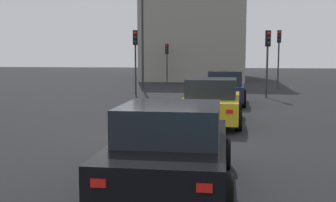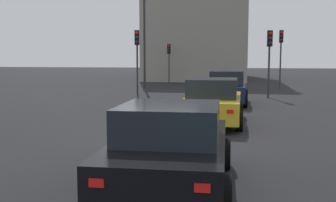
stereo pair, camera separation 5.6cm
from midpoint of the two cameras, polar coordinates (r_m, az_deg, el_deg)
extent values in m
cube|color=black|center=(11.87, -1.94, -5.33)|extent=(160.00, 160.00, 0.20)
cube|color=#141E4C|center=(19.78, 8.58, 1.34)|extent=(4.31, 1.83, 0.72)
cube|color=#1E232B|center=(19.52, 8.58, 3.32)|extent=(1.95, 1.59, 0.67)
cylinder|color=black|center=(21.11, 11.15, 0.79)|extent=(0.64, 0.23, 0.64)
cylinder|color=black|center=(21.19, 6.35, 0.89)|extent=(0.64, 0.23, 0.64)
cylinder|color=black|center=(18.46, 11.12, 0.03)|extent=(0.64, 0.23, 0.64)
cylinder|color=black|center=(18.55, 5.63, 0.14)|extent=(0.64, 0.23, 0.64)
cube|color=maroon|center=(17.60, 10.32, 1.14)|extent=(0.03, 0.20, 0.11)
cube|color=maroon|center=(17.67, 6.18, 1.22)|extent=(0.03, 0.20, 0.11)
cube|color=gold|center=(13.94, 6.59, -0.73)|extent=(4.47, 1.86, 0.68)
cube|color=#1E232B|center=(13.65, 6.56, 1.89)|extent=(2.01, 1.64, 0.63)
cylinder|color=black|center=(15.31, 10.42, -1.22)|extent=(0.64, 0.22, 0.64)
cylinder|color=black|center=(15.43, 3.51, -1.07)|extent=(0.64, 0.22, 0.64)
cylinder|color=black|center=(12.57, 10.35, -2.82)|extent=(0.64, 0.22, 0.64)
cylinder|color=black|center=(12.72, 1.94, -2.62)|extent=(0.64, 0.22, 0.64)
cube|color=red|center=(11.66, 9.08, -1.51)|extent=(0.03, 0.20, 0.11)
cube|color=red|center=(11.78, 2.56, -1.37)|extent=(0.03, 0.20, 0.11)
cube|color=black|center=(7.05, 0.73, -7.70)|extent=(4.19, 2.02, 0.64)
cube|color=#1E232B|center=(6.72, 0.50, -3.02)|extent=(1.92, 1.71, 0.59)
cylinder|color=black|center=(8.29, 8.38, -7.47)|extent=(0.65, 0.24, 0.64)
cylinder|color=black|center=(8.50, -4.38, -7.09)|extent=(0.65, 0.24, 0.64)
cylinder|color=black|center=(5.84, 8.32, -13.40)|extent=(0.65, 0.24, 0.64)
cylinder|color=black|center=(6.12, -9.83, -12.48)|extent=(0.65, 0.24, 0.64)
cube|color=red|center=(4.97, 5.27, -12.36)|extent=(0.04, 0.20, 0.11)
cube|color=red|center=(5.21, -9.94, -11.54)|extent=(0.04, 0.20, 0.11)
cylinder|color=#2D2D30|center=(24.78, -4.36, 4.48)|extent=(0.11, 0.11, 3.06)
cube|color=black|center=(24.74, -4.42, 9.06)|extent=(0.24, 0.31, 0.90)
sphere|color=red|center=(24.64, -4.45, 9.70)|extent=(0.20, 0.20, 0.20)
sphere|color=black|center=(24.63, -4.45, 9.07)|extent=(0.20, 0.20, 0.20)
sphere|color=black|center=(24.61, -4.44, 8.44)|extent=(0.20, 0.20, 0.20)
cylinder|color=#2D2D30|center=(23.30, 14.33, 4.01)|extent=(0.11, 0.11, 2.91)
cube|color=black|center=(23.25, 14.49, 8.69)|extent=(0.24, 0.30, 0.90)
sphere|color=red|center=(23.16, 14.57, 9.37)|extent=(0.20, 0.20, 0.20)
sphere|color=black|center=(23.14, 14.55, 8.71)|extent=(0.20, 0.20, 0.20)
sphere|color=black|center=(23.13, 14.53, 8.04)|extent=(0.20, 0.20, 0.20)
cylinder|color=#2D2D30|center=(30.45, 15.88, 4.88)|extent=(0.11, 0.11, 3.38)
cube|color=black|center=(30.43, 16.02, 8.91)|extent=(0.21, 0.28, 0.90)
sphere|color=red|center=(30.33, 16.05, 9.43)|extent=(0.20, 0.20, 0.20)
sphere|color=black|center=(30.32, 16.04, 8.92)|extent=(0.20, 0.20, 0.20)
sphere|color=black|center=(30.31, 16.02, 8.41)|extent=(0.20, 0.20, 0.20)
cylinder|color=#2D2D30|center=(36.21, 0.19, 4.70)|extent=(0.11, 0.11, 2.63)
cube|color=black|center=(36.15, 0.17, 7.50)|extent=(0.21, 0.28, 0.90)
sphere|color=red|center=(36.05, 0.14, 7.93)|extent=(0.20, 0.20, 0.20)
sphere|color=black|center=(36.04, 0.14, 7.50)|extent=(0.20, 0.20, 0.20)
sphere|color=black|center=(36.03, 0.14, 7.07)|extent=(0.20, 0.20, 0.20)
cylinder|color=#2D2D30|center=(29.20, -3.36, 10.10)|extent=(0.16, 0.16, 8.51)
cube|color=gray|center=(44.85, 4.87, 11.40)|extent=(15.92, 10.00, 12.69)
camera|label=1|loc=(0.03, -89.81, 0.02)|focal=42.44mm
camera|label=2|loc=(0.03, 90.19, -0.02)|focal=42.44mm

